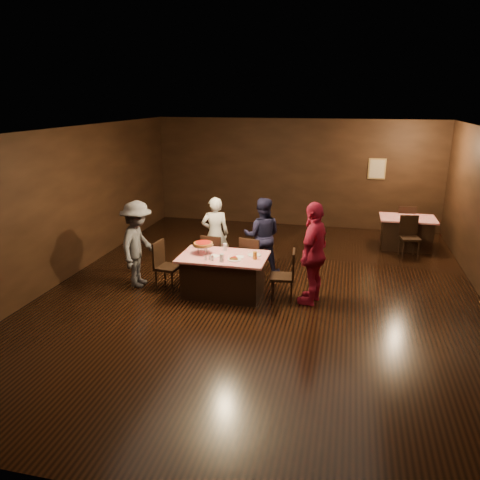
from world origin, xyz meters
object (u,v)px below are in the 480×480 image
at_px(chair_back_near, 410,237).
at_px(glass_front_left, 222,258).
at_px(chair_end_right, 282,276).
at_px(glass_amber, 255,255).
at_px(diner_grey_knit, 138,244).
at_px(back_table, 406,233).
at_px(plate_empty, 254,255).
at_px(glass_back, 225,247).
at_px(diner_navy_hoodie, 262,236).
at_px(main_table, 224,275).
at_px(pizza_stand, 203,244).
at_px(chair_end_left, 168,266).
at_px(diner_red_shirt, 314,253).
at_px(chair_far_left, 214,256).
at_px(diner_white_jacket, 215,234).
at_px(chair_back_far, 404,223).
at_px(chair_far_right, 253,259).

height_order(chair_back_near, glass_front_left, chair_back_near).
bearing_deg(chair_end_right, glass_amber, -90.08).
bearing_deg(diner_grey_knit, chair_end_right, -93.95).
distance_m(back_table, chair_back_near, 0.71).
relative_size(plate_empty, glass_back, 1.79).
height_order(glass_front_left, glass_back, same).
bearing_deg(back_table, diner_navy_hoodie, -141.80).
bearing_deg(chair_end_right, glass_back, -110.41).
xyz_separation_m(main_table, pizza_stand, (-0.40, 0.05, 0.57)).
xyz_separation_m(chair_end_left, diner_navy_hoodie, (1.58, 1.30, 0.33)).
distance_m(diner_red_shirt, glass_front_left, 1.63).
bearing_deg(chair_end_right, diner_red_shirt, 90.05).
distance_m(chair_far_left, plate_empty, 1.16).
height_order(glass_front_left, glass_amber, same).
relative_size(diner_navy_hoodie, diner_grey_knit, 0.95).
bearing_deg(glass_amber, plate_empty, 104.04).
bearing_deg(back_table, diner_white_jacket, -148.77).
distance_m(chair_far_left, diner_white_jacket, 0.61).
relative_size(back_table, chair_end_left, 1.37).
bearing_deg(pizza_stand, back_table, 42.78).
bearing_deg(back_table, chair_end_left, -141.39).
height_order(main_table, glass_front_left, glass_front_left).
bearing_deg(chair_back_far, chair_far_right, 43.40).
bearing_deg(main_table, diner_grey_knit, 177.50).
relative_size(back_table, diner_grey_knit, 0.77).
xyz_separation_m(diner_grey_knit, glass_back, (1.68, 0.22, -0.01)).
distance_m(back_table, diner_navy_hoodie, 4.00).
height_order(main_table, diner_grey_knit, diner_grey_knit).
relative_size(chair_far_right, chair_back_near, 1.00).
height_order(back_table, glass_amber, glass_amber).
bearing_deg(diner_white_jacket, chair_far_right, 132.69).
bearing_deg(diner_navy_hoodie, pizza_stand, 47.33).
relative_size(chair_far_right, diner_red_shirt, 0.51).
distance_m(chair_back_far, diner_red_shirt, 4.76).
bearing_deg(glass_amber, chair_end_left, 178.32).
bearing_deg(glass_back, chair_far_left, 127.87).
xyz_separation_m(main_table, diner_grey_knit, (-1.73, 0.08, 0.46)).
relative_size(diner_grey_knit, glass_back, 12.08).
xyz_separation_m(back_table, pizza_stand, (-4.01, -3.71, 0.57)).
height_order(chair_far_right, pizza_stand, pizza_stand).
xyz_separation_m(chair_back_far, glass_back, (-3.66, -4.06, 0.37)).
relative_size(chair_back_near, glass_front_left, 6.79).
xyz_separation_m(chair_far_right, diner_white_jacket, (-0.92, 0.51, 0.32)).
bearing_deg(chair_far_left, chair_end_left, 50.31).
distance_m(main_table, diner_grey_knit, 1.79).
xyz_separation_m(main_table, chair_end_left, (-1.10, 0.00, 0.09)).
bearing_deg(chair_back_near, pizza_stand, -152.92).
height_order(chair_far_right, chair_end_right, same).
distance_m(chair_far_right, diner_white_jacket, 1.10).
bearing_deg(glass_front_left, diner_white_jacket, 110.11).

